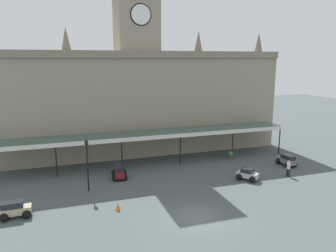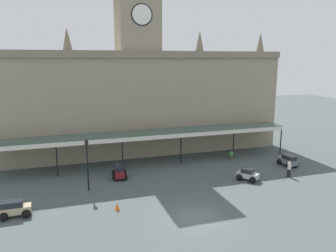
{
  "view_description": "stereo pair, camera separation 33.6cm",
  "coord_description": "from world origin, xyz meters",
  "px_view_note": "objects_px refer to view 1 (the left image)",
  "views": [
    {
      "loc": [
        -9.4,
        -21.02,
        11.72
      ],
      "look_at": [
        0.0,
        7.04,
        5.69
      ],
      "focal_mm": 35.26,
      "sensor_mm": 36.0,
      "label": 1
    },
    {
      "loc": [
        -9.09,
        -21.13,
        11.72
      ],
      "look_at": [
        0.0,
        7.04,
        5.69
      ],
      "focal_mm": 35.26,
      "sensor_mm": 36.0,
      "label": 2
    }
  ],
  "objects_px": {
    "car_maroon_estate": "(119,173)",
    "traffic_cone": "(118,207)",
    "car_grey_estate": "(287,161)",
    "pedestrian_beside_cars": "(288,168)",
    "car_silver_sedan": "(247,175)",
    "planter_near_kerb": "(230,155)",
    "victorian_lamppost": "(87,159)",
    "car_beige_estate": "(15,210)"
  },
  "relations": [
    {
      "from": "car_silver_sedan",
      "to": "traffic_cone",
      "type": "relative_size",
      "value": 3.66
    },
    {
      "from": "planter_near_kerb",
      "to": "car_maroon_estate",
      "type": "bearing_deg",
      "value": -171.06
    },
    {
      "from": "pedestrian_beside_cars",
      "to": "car_beige_estate",
      "type": "bearing_deg",
      "value": -178.12
    },
    {
      "from": "car_maroon_estate",
      "to": "pedestrian_beside_cars",
      "type": "xyz_separation_m",
      "value": [
        16.34,
        -5.03,
        0.34
      ]
    },
    {
      "from": "victorian_lamppost",
      "to": "planter_near_kerb",
      "type": "height_order",
      "value": "victorian_lamppost"
    },
    {
      "from": "car_grey_estate",
      "to": "victorian_lamppost",
      "type": "distance_m",
      "value": 21.86
    },
    {
      "from": "pedestrian_beside_cars",
      "to": "car_grey_estate",
      "type": "bearing_deg",
      "value": 54.29
    },
    {
      "from": "car_grey_estate",
      "to": "pedestrian_beside_cars",
      "type": "bearing_deg",
      "value": -125.71
    },
    {
      "from": "car_grey_estate",
      "to": "traffic_cone",
      "type": "relative_size",
      "value": 3.72
    },
    {
      "from": "pedestrian_beside_cars",
      "to": "planter_near_kerb",
      "type": "distance_m",
      "value": 7.66
    },
    {
      "from": "car_grey_estate",
      "to": "victorian_lamppost",
      "type": "relative_size",
      "value": 0.47
    },
    {
      "from": "pedestrian_beside_cars",
      "to": "traffic_cone",
      "type": "xyz_separation_m",
      "value": [
        -17.74,
        -2.13,
        -0.6
      ]
    },
    {
      "from": "car_silver_sedan",
      "to": "car_grey_estate",
      "type": "distance_m",
      "value": 7.09
    },
    {
      "from": "traffic_cone",
      "to": "car_silver_sedan",
      "type": "bearing_deg",
      "value": 11.03
    },
    {
      "from": "car_silver_sedan",
      "to": "pedestrian_beside_cars",
      "type": "distance_m",
      "value": 4.51
    },
    {
      "from": "pedestrian_beside_cars",
      "to": "victorian_lamppost",
      "type": "relative_size",
      "value": 0.34
    },
    {
      "from": "car_beige_estate",
      "to": "victorian_lamppost",
      "type": "xyz_separation_m",
      "value": [
        5.72,
        3.5,
        2.46
      ]
    },
    {
      "from": "planter_near_kerb",
      "to": "car_grey_estate",
      "type": "bearing_deg",
      "value": -41.32
    },
    {
      "from": "planter_near_kerb",
      "to": "car_silver_sedan",
      "type": "bearing_deg",
      "value": -105.37
    },
    {
      "from": "car_maroon_estate",
      "to": "victorian_lamppost",
      "type": "relative_size",
      "value": 0.48
    },
    {
      "from": "car_maroon_estate",
      "to": "car_grey_estate",
      "type": "bearing_deg",
      "value": -6.28
    },
    {
      "from": "pedestrian_beside_cars",
      "to": "planter_near_kerb",
      "type": "height_order",
      "value": "pedestrian_beside_cars"
    },
    {
      "from": "car_maroon_estate",
      "to": "car_beige_estate",
      "type": "relative_size",
      "value": 1.03
    },
    {
      "from": "car_grey_estate",
      "to": "victorian_lamppost",
      "type": "xyz_separation_m",
      "value": [
        -21.72,
        -0.33,
        2.46
      ]
    },
    {
      "from": "car_silver_sedan",
      "to": "traffic_cone",
      "type": "height_order",
      "value": "car_silver_sedan"
    },
    {
      "from": "car_maroon_estate",
      "to": "victorian_lamppost",
      "type": "xyz_separation_m",
      "value": [
        -3.23,
        -2.36,
        2.46
      ]
    },
    {
      "from": "car_grey_estate",
      "to": "car_beige_estate",
      "type": "bearing_deg",
      "value": -172.06
    },
    {
      "from": "car_beige_estate",
      "to": "pedestrian_beside_cars",
      "type": "relative_size",
      "value": 1.36
    },
    {
      "from": "car_maroon_estate",
      "to": "planter_near_kerb",
      "type": "height_order",
      "value": "car_maroon_estate"
    },
    {
      "from": "victorian_lamppost",
      "to": "traffic_cone",
      "type": "relative_size",
      "value": 7.93
    },
    {
      "from": "victorian_lamppost",
      "to": "car_beige_estate",
      "type": "bearing_deg",
      "value": -148.54
    },
    {
      "from": "car_maroon_estate",
      "to": "traffic_cone",
      "type": "relative_size",
      "value": 3.81
    },
    {
      "from": "pedestrian_beside_cars",
      "to": "traffic_cone",
      "type": "bearing_deg",
      "value": -173.15
    },
    {
      "from": "pedestrian_beside_cars",
      "to": "planter_near_kerb",
      "type": "xyz_separation_m",
      "value": [
        -2.61,
        7.19,
        -0.42
      ]
    },
    {
      "from": "car_beige_estate",
      "to": "planter_near_kerb",
      "type": "height_order",
      "value": "car_beige_estate"
    },
    {
      "from": "victorian_lamppost",
      "to": "traffic_cone",
      "type": "bearing_deg",
      "value": -69.26
    },
    {
      "from": "car_maroon_estate",
      "to": "traffic_cone",
      "type": "xyz_separation_m",
      "value": [
        -1.41,
        -7.16,
        -0.26
      ]
    },
    {
      "from": "car_silver_sedan",
      "to": "victorian_lamppost",
      "type": "xyz_separation_m",
      "value": [
        -15.1,
        2.21,
        2.52
      ]
    },
    {
      "from": "car_beige_estate",
      "to": "car_silver_sedan",
      "type": "bearing_deg",
      "value": 3.54
    },
    {
      "from": "car_silver_sedan",
      "to": "traffic_cone",
      "type": "bearing_deg",
      "value": -168.97
    },
    {
      "from": "victorian_lamppost",
      "to": "pedestrian_beside_cars",
      "type": "bearing_deg",
      "value": -7.78
    },
    {
      "from": "car_beige_estate",
      "to": "victorian_lamppost",
      "type": "distance_m",
      "value": 7.14
    }
  ]
}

